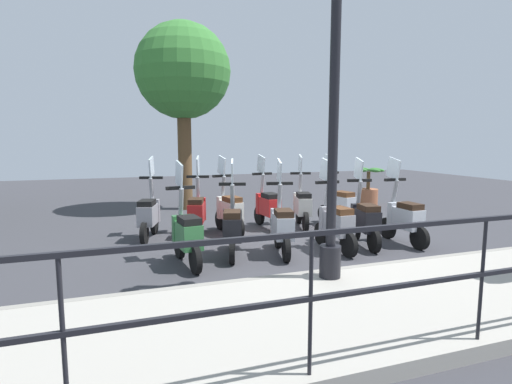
# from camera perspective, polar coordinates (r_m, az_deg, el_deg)

# --- Properties ---
(ground_plane) EXTENTS (28.00, 28.00, 0.00)m
(ground_plane) POSITION_cam_1_polar(r_m,az_deg,el_deg) (7.46, 4.17, -6.90)
(ground_plane) COLOR #38383D
(promenade_walkway) EXTENTS (2.20, 20.00, 0.15)m
(promenade_walkway) POSITION_cam_1_polar(r_m,az_deg,el_deg) (4.84, 19.48, -14.47)
(promenade_walkway) COLOR #A39E93
(promenade_walkway) RESTS_ON ground_plane
(fence_railing) EXTENTS (0.04, 16.03, 1.07)m
(fence_railing) POSITION_cam_1_polar(r_m,az_deg,el_deg) (3.87, 29.77, -7.64)
(fence_railing) COLOR black
(fence_railing) RESTS_ON promenade_walkway
(lamp_post_near) EXTENTS (0.26, 0.90, 4.08)m
(lamp_post_near) POSITION_cam_1_polar(r_m,az_deg,el_deg) (4.89, 10.98, 8.52)
(lamp_post_near) COLOR black
(lamp_post_near) RESTS_ON promenade_walkway
(tree_distant) EXTENTS (2.46, 2.46, 4.84)m
(tree_distant) POSITION_cam_1_polar(r_m,az_deg,el_deg) (10.90, -10.39, 16.40)
(tree_distant) COLOR brown
(tree_distant) RESTS_ON ground_plane
(potted_palm) EXTENTS (1.06, 0.66, 1.05)m
(potted_palm) POSITION_cam_1_polar(r_m,az_deg,el_deg) (11.88, 15.71, 0.41)
(potted_palm) COLOR #9E5B3D
(potted_palm) RESTS_ON ground_plane
(scooter_near_0) EXTENTS (1.23, 0.44, 1.54)m
(scooter_near_0) POSITION_cam_1_polar(r_m,az_deg,el_deg) (7.55, 20.37, -3.42)
(scooter_near_0) COLOR black
(scooter_near_0) RESTS_ON ground_plane
(scooter_near_1) EXTENTS (1.22, 0.48, 1.54)m
(scooter_near_1) POSITION_cam_1_polar(r_m,az_deg,el_deg) (7.18, 15.25, -3.76)
(scooter_near_1) COLOR black
(scooter_near_1) RESTS_ON ground_plane
(scooter_near_2) EXTENTS (1.23, 0.44, 1.54)m
(scooter_near_2) POSITION_cam_1_polar(r_m,az_deg,el_deg) (6.78, 11.25, -4.30)
(scooter_near_2) COLOR black
(scooter_near_2) RESTS_ON ground_plane
(scooter_near_3) EXTENTS (1.22, 0.51, 1.54)m
(scooter_near_3) POSITION_cam_1_polar(r_m,az_deg,el_deg) (6.45, 3.74, -4.76)
(scooter_near_3) COLOR black
(scooter_near_3) RESTS_ON ground_plane
(scooter_near_4) EXTENTS (1.20, 0.54, 1.54)m
(scooter_near_4) POSITION_cam_1_polar(r_m,az_deg,el_deg) (6.36, -3.40, -4.95)
(scooter_near_4) COLOR black
(scooter_near_4) RESTS_ON ground_plane
(scooter_near_5) EXTENTS (1.23, 0.44, 1.54)m
(scooter_near_5) POSITION_cam_1_polar(r_m,az_deg,el_deg) (5.96, -9.88, -5.88)
(scooter_near_5) COLOR black
(scooter_near_5) RESTS_ON ground_plane
(scooter_far_0) EXTENTS (1.21, 0.51, 1.54)m
(scooter_far_0) POSITION_cam_1_polar(r_m,az_deg,el_deg) (8.76, 11.74, -1.65)
(scooter_far_0) COLOR black
(scooter_far_0) RESTS_ON ground_plane
(scooter_far_1) EXTENTS (1.21, 0.53, 1.54)m
(scooter_far_1) POSITION_cam_1_polar(r_m,az_deg,el_deg) (8.49, 6.63, -1.84)
(scooter_far_1) COLOR black
(scooter_far_1) RESTS_ON ground_plane
(scooter_far_2) EXTENTS (1.23, 0.44, 1.54)m
(scooter_far_2) POSITION_cam_1_polar(r_m,az_deg,el_deg) (8.34, 1.66, -1.96)
(scooter_far_2) COLOR black
(scooter_far_2) RESTS_ON ground_plane
(scooter_far_3) EXTENTS (1.23, 0.47, 1.54)m
(scooter_far_3) POSITION_cam_1_polar(r_m,az_deg,el_deg) (7.87, -3.87, -2.54)
(scooter_far_3) COLOR black
(scooter_far_3) RESTS_ON ground_plane
(scooter_far_4) EXTENTS (1.20, 0.54, 1.54)m
(scooter_far_4) POSITION_cam_1_polar(r_m,az_deg,el_deg) (7.73, -8.44, -2.79)
(scooter_far_4) COLOR black
(scooter_far_4) RESTS_ON ground_plane
(scooter_far_5) EXTENTS (1.20, 0.54, 1.54)m
(scooter_far_5) POSITION_cam_1_polar(r_m,az_deg,el_deg) (7.69, -15.04, -3.02)
(scooter_far_5) COLOR black
(scooter_far_5) RESTS_ON ground_plane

